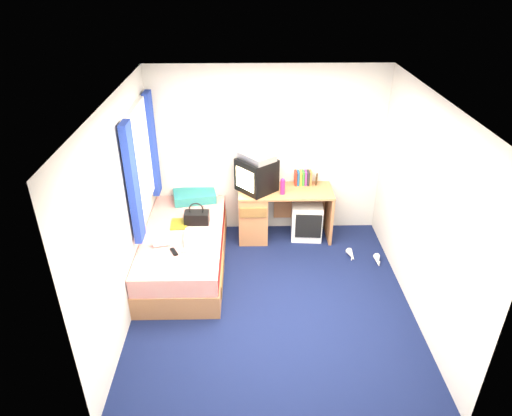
{
  "coord_description": "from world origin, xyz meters",
  "views": [
    {
      "loc": [
        -0.28,
        -4.18,
        3.59
      ],
      "look_at": [
        -0.18,
        0.7,
        0.87
      ],
      "focal_mm": 32.0,
      "sensor_mm": 36.0,
      "label": 1
    }
  ],
  "objects_px": {
    "water_bottle": "(162,244)",
    "colour_swatch_fan": "(191,252)",
    "pink_water_bottle": "(283,187)",
    "aerosol_can": "(275,181)",
    "bed": "(185,250)",
    "vcr": "(257,156)",
    "desk": "(265,211)",
    "pillow": "(195,196)",
    "magazine": "(179,224)",
    "handbag": "(197,217)",
    "remote_control": "(174,252)",
    "storage_cube": "(307,220)",
    "crt_tv": "(256,175)",
    "picture_frame": "(317,179)",
    "towel": "(199,237)",
    "white_heels": "(364,258)"
  },
  "relations": [
    {
      "from": "picture_frame",
      "to": "towel",
      "type": "xyz_separation_m",
      "value": [
        -1.57,
        -1.13,
        -0.23
      ]
    },
    {
      "from": "picture_frame",
      "to": "towel",
      "type": "relative_size",
      "value": 0.42
    },
    {
      "from": "picture_frame",
      "to": "magazine",
      "type": "relative_size",
      "value": 0.5
    },
    {
      "from": "aerosol_can",
      "to": "colour_swatch_fan",
      "type": "xyz_separation_m",
      "value": [
        -1.05,
        -1.26,
        -0.3
      ]
    },
    {
      "from": "desk",
      "to": "colour_swatch_fan",
      "type": "relative_size",
      "value": 5.91
    },
    {
      "from": "water_bottle",
      "to": "colour_swatch_fan",
      "type": "relative_size",
      "value": 0.91
    },
    {
      "from": "picture_frame",
      "to": "aerosol_can",
      "type": "height_order",
      "value": "aerosol_can"
    },
    {
      "from": "aerosol_can",
      "to": "magazine",
      "type": "distance_m",
      "value": 1.45
    },
    {
      "from": "vcr",
      "to": "magazine",
      "type": "height_order",
      "value": "vcr"
    },
    {
      "from": "storage_cube",
      "to": "remote_control",
      "type": "distance_m",
      "value": 2.1
    },
    {
      "from": "colour_swatch_fan",
      "to": "white_heels",
      "type": "xyz_separation_m",
      "value": [
        2.23,
        0.54,
        -0.51
      ]
    },
    {
      "from": "pillow",
      "to": "magazine",
      "type": "bearing_deg",
      "value": -101.85
    },
    {
      "from": "pillow",
      "to": "desk",
      "type": "height_order",
      "value": "desk"
    },
    {
      "from": "magazine",
      "to": "water_bottle",
      "type": "distance_m",
      "value": 0.51
    },
    {
      "from": "pink_water_bottle",
      "to": "aerosol_can",
      "type": "distance_m",
      "value": 0.22
    },
    {
      "from": "handbag",
      "to": "colour_swatch_fan",
      "type": "height_order",
      "value": "handbag"
    },
    {
      "from": "storage_cube",
      "to": "desk",
      "type": "bearing_deg",
      "value": -175.79
    },
    {
      "from": "pink_water_bottle",
      "to": "magazine",
      "type": "relative_size",
      "value": 0.74
    },
    {
      "from": "colour_swatch_fan",
      "to": "magazine",
      "type": "bearing_deg",
      "value": 109.19
    },
    {
      "from": "towel",
      "to": "water_bottle",
      "type": "relative_size",
      "value": 1.65
    },
    {
      "from": "crt_tv",
      "to": "vcr",
      "type": "distance_m",
      "value": 0.27
    },
    {
      "from": "bed",
      "to": "vcr",
      "type": "xyz_separation_m",
      "value": [
        0.94,
        0.74,
        0.98
      ]
    },
    {
      "from": "bed",
      "to": "white_heels",
      "type": "height_order",
      "value": "bed"
    },
    {
      "from": "desk",
      "to": "storage_cube",
      "type": "relative_size",
      "value": 2.44
    },
    {
      "from": "colour_swatch_fan",
      "to": "remote_control",
      "type": "bearing_deg",
      "value": -178.85
    },
    {
      "from": "bed",
      "to": "towel",
      "type": "bearing_deg",
      "value": -44.41
    },
    {
      "from": "pillow",
      "to": "handbag",
      "type": "xyz_separation_m",
      "value": [
        0.09,
        -0.63,
        0.02
      ]
    },
    {
      "from": "vcr",
      "to": "storage_cube",
      "type": "bearing_deg",
      "value": 50.31
    },
    {
      "from": "vcr",
      "to": "aerosol_can",
      "type": "height_order",
      "value": "vcr"
    },
    {
      "from": "magazine",
      "to": "remote_control",
      "type": "bearing_deg",
      "value": -88.01
    },
    {
      "from": "aerosol_can",
      "to": "storage_cube",
      "type": "bearing_deg",
      "value": -9.23
    },
    {
      "from": "desk",
      "to": "handbag",
      "type": "distance_m",
      "value": 1.07
    },
    {
      "from": "crt_tv",
      "to": "handbag",
      "type": "xyz_separation_m",
      "value": [
        -0.78,
        -0.52,
        -0.35
      ]
    },
    {
      "from": "towel",
      "to": "remote_control",
      "type": "height_order",
      "value": "towel"
    },
    {
      "from": "pink_water_bottle",
      "to": "towel",
      "type": "height_order",
      "value": "pink_water_bottle"
    },
    {
      "from": "towel",
      "to": "colour_swatch_fan",
      "type": "relative_size",
      "value": 1.5
    },
    {
      "from": "desk",
      "to": "vcr",
      "type": "bearing_deg",
      "value": 178.22
    },
    {
      "from": "picture_frame",
      "to": "white_heels",
      "type": "xyz_separation_m",
      "value": [
        0.58,
        -0.82,
        -0.78
      ]
    },
    {
      "from": "vcr",
      "to": "white_heels",
      "type": "height_order",
      "value": "vcr"
    },
    {
      "from": "crt_tv",
      "to": "remote_control",
      "type": "bearing_deg",
      "value": -81.28
    },
    {
      "from": "desk",
      "to": "pillow",
      "type": "bearing_deg",
      "value": 173.67
    },
    {
      "from": "vcr",
      "to": "white_heels",
      "type": "xyz_separation_m",
      "value": [
        1.43,
        -0.65,
        -1.21
      ]
    },
    {
      "from": "aerosol_can",
      "to": "water_bottle",
      "type": "relative_size",
      "value": 0.93
    },
    {
      "from": "pink_water_bottle",
      "to": "water_bottle",
      "type": "height_order",
      "value": "pink_water_bottle"
    },
    {
      "from": "aerosol_can",
      "to": "colour_swatch_fan",
      "type": "height_order",
      "value": "aerosol_can"
    },
    {
      "from": "handbag",
      "to": "water_bottle",
      "type": "xyz_separation_m",
      "value": [
        -0.37,
        -0.53,
        -0.05
      ]
    },
    {
      "from": "aerosol_can",
      "to": "magazine",
      "type": "height_order",
      "value": "aerosol_can"
    },
    {
      "from": "magazine",
      "to": "water_bottle",
      "type": "relative_size",
      "value": 1.4
    },
    {
      "from": "aerosol_can",
      "to": "colour_swatch_fan",
      "type": "distance_m",
      "value": 1.67
    },
    {
      "from": "towel",
      "to": "water_bottle",
      "type": "xyz_separation_m",
      "value": [
        -0.43,
        -0.1,
        -0.02
      ]
    }
  ]
}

